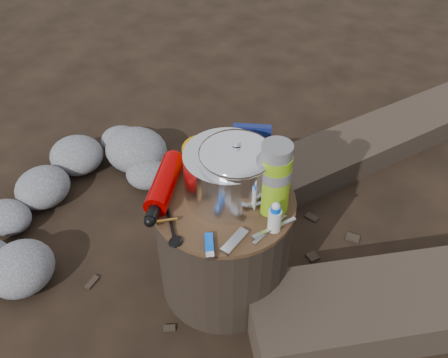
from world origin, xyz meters
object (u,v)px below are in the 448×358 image
at_px(camping_pot, 236,173).
at_px(travel_mug, 273,171).
at_px(stump, 224,243).
at_px(thermos, 275,178).
at_px(fuel_bottle, 164,183).

relative_size(camping_pot, travel_mug, 1.69).
xyz_separation_m(camping_pot, travel_mug, (0.07, 0.10, -0.04)).
bearing_deg(stump, thermos, 14.71).
distance_m(stump, travel_mug, 0.30).
bearing_deg(fuel_bottle, thermos, -1.67).
relative_size(stump, thermos, 1.88).
distance_m(thermos, travel_mug, 0.11).
distance_m(stump, camping_pot, 0.30).
bearing_deg(thermos, fuel_bottle, -164.95).
bearing_deg(thermos, camping_pot, -170.98).
bearing_deg(camping_pot, thermos, 9.02).
relative_size(camping_pot, fuel_bottle, 0.73).
height_order(stump, travel_mug, travel_mug).
height_order(stump, fuel_bottle, fuel_bottle).
xyz_separation_m(stump, fuel_bottle, (-0.18, -0.05, 0.23)).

